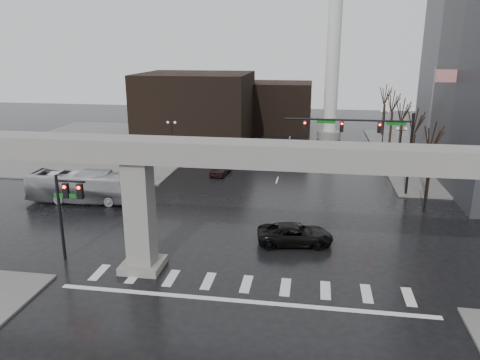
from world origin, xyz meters
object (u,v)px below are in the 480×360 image
at_px(city_bus, 84,187).
at_px(far_car, 221,168).
at_px(signal_mast_arm, 370,135).
at_px(pickup_truck, 295,234).

height_order(city_bus, far_car, city_bus).
bearing_deg(city_bus, far_car, -45.25).
xyz_separation_m(signal_mast_arm, far_car, (-15.48, 4.48, -5.12)).
distance_m(signal_mast_arm, pickup_truck, 15.60).
relative_size(signal_mast_arm, far_car, 2.91).
bearing_deg(signal_mast_arm, far_car, 163.85).
xyz_separation_m(signal_mast_arm, pickup_truck, (-6.34, -13.33, -5.06)).
bearing_deg(far_car, pickup_truck, -57.08).
bearing_deg(pickup_truck, signal_mast_arm, -33.76).
relative_size(city_bus, far_car, 2.52).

